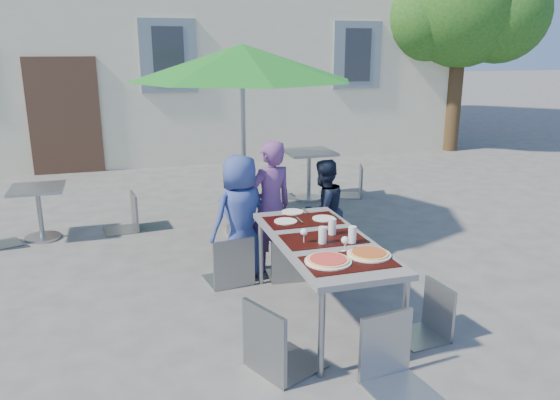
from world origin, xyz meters
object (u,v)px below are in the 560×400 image
object	(u,v)px
dining_table	(323,245)
pizza_near_right	(369,254)
child_0	(241,217)
patio_umbrella	(242,64)
cafe_table_1	(309,165)
chair_4	(432,280)
chair_5	(396,312)
child_2	(323,211)
bg_chair_r_1	(355,162)
chair_3	(275,295)
cafe_table_0	(39,206)
chair_0	(230,231)
child_1	(271,207)
bg_chair_l_1	(276,168)
chair_1	(288,233)
pizza_near_left	(328,260)
bg_chair_r_0	(125,190)
chair_2	(334,229)

from	to	relation	value
dining_table	pizza_near_right	size ratio (longest dim) A/B	5.22
pizza_near_right	child_0	size ratio (longest dim) A/B	0.27
patio_umbrella	cafe_table_1	size ratio (longest dim) A/B	3.53
chair_4	chair_5	size ratio (longest dim) A/B	0.88
child_2	bg_chair_r_1	distance (m)	2.87
chair_3	cafe_table_0	distance (m)	4.22
chair_0	child_1	bearing A→B (deg)	27.96
child_0	bg_chair_r_1	xyz separation A→B (m)	(2.50, 2.65, -0.10)
bg_chair_l_1	chair_1	bearing A→B (deg)	-104.15
chair_5	chair_1	bearing A→B (deg)	94.66
child_1	chair_5	bearing A→B (deg)	79.81
pizza_near_left	child_2	bearing A→B (deg)	69.90
pizza_near_right	cafe_table_1	bearing A→B (deg)	76.58
pizza_near_left	chair_4	xyz separation A→B (m)	(0.91, -0.06, -0.26)
bg_chair_l_1	chair_5	bearing A→B (deg)	-96.96
chair_0	patio_umbrella	size ratio (longest dim) A/B	0.35
chair_0	bg_chair_r_0	distance (m)	2.32
chair_3	bg_chair_l_1	xyz separation A→B (m)	(1.39, 4.71, -0.12)
cafe_table_0	chair_3	bearing A→B (deg)	-61.31
chair_1	bg_chair_r_1	bearing A→B (deg)	54.50
chair_3	chair_5	world-z (taller)	chair_3
chair_1	dining_table	bearing A→B (deg)	-87.44
child_2	patio_umbrella	xyz separation A→B (m)	(-0.64, 1.18, 1.58)
pizza_near_left	child_2	world-z (taller)	child_2
child_1	bg_chair_r_0	world-z (taller)	child_1
child_0	chair_2	size ratio (longest dim) A/B	1.51
chair_4	bg_chair_r_1	xyz separation A→B (m)	(1.26, 4.33, 0.06)
chair_5	bg_chair_l_1	distance (m)	5.16
pizza_near_left	patio_umbrella	world-z (taller)	patio_umbrella
child_0	patio_umbrella	size ratio (longest dim) A/B	0.47
chair_1	chair_3	xyz separation A→B (m)	(-0.60, -1.59, 0.11)
chair_0	patio_umbrella	bearing A→B (deg)	71.65
bg_chair_r_0	bg_chair_r_1	distance (m)	3.69
pizza_near_left	bg_chair_r_0	xyz separation A→B (m)	(-1.45, 3.57, -0.22)
child_1	chair_1	size ratio (longest dim) A/B	1.63
chair_0	cafe_table_0	world-z (taller)	chair_0
dining_table	child_0	bearing A→B (deg)	113.86
cafe_table_0	pizza_near_left	bearing A→B (deg)	-54.45
chair_0	cafe_table_1	distance (m)	3.40
bg_chair_r_0	patio_umbrella	bearing A→B (deg)	-20.90
child_1	bg_chair_r_0	distance (m)	2.37
chair_2	patio_umbrella	size ratio (longest dim) A/B	0.31
chair_2	chair_4	distance (m)	1.48
child_2	cafe_table_0	world-z (taller)	child_2
pizza_near_right	child_1	size ratio (longest dim) A/B	0.25
pizza_near_left	child_0	distance (m)	1.66
cafe_table_0	chair_4	bearing A→B (deg)	-46.21
chair_2	bg_chair_r_1	bearing A→B (deg)	61.84
child_1	child_0	bearing A→B (deg)	-1.41
child_1	chair_5	distance (m)	2.33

